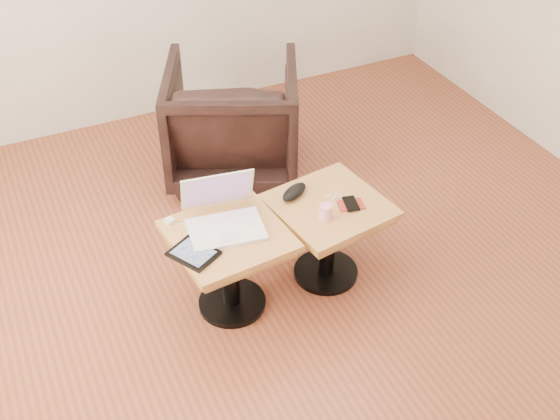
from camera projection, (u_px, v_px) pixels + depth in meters
name	position (u px, v px, depth m)	size (l,w,h in m)	color
room_shell	(296.00, 74.00, 2.87)	(4.52, 4.52, 2.71)	brown
side_table_left	(229.00, 252.00, 3.48)	(0.59, 0.59, 0.49)	black
side_table_right	(328.00, 222.00, 3.67)	(0.62, 0.62, 0.49)	black
laptop	(223.00, 217.00, 3.43)	(0.41, 0.39, 0.25)	white
tablet	(194.00, 253.00, 3.28)	(0.25, 0.27, 0.02)	black
charging_adapter	(170.00, 221.00, 3.46)	(0.04, 0.04, 0.02)	white
glasses_case	(294.00, 192.00, 3.62)	(0.18, 0.08, 0.06)	black
striped_cup	(325.00, 212.00, 3.47)	(0.06, 0.06, 0.08)	#F74D87
earbuds_tangle	(335.00, 196.00, 3.63)	(0.08, 0.05, 0.02)	white
phone_on_sleeve	(351.00, 204.00, 3.58)	(0.15, 0.13, 0.02)	maroon
armchair	(233.00, 121.00, 4.46)	(0.81, 0.83, 0.75)	black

